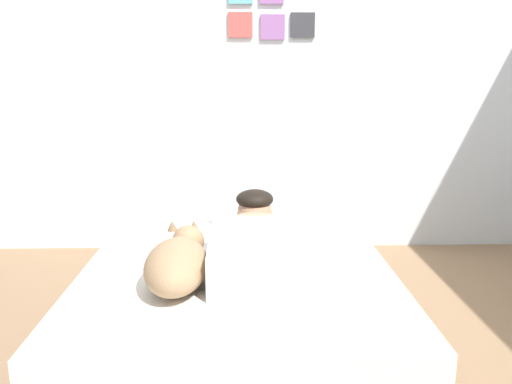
{
  "coord_description": "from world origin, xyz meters",
  "views": [
    {
      "loc": [
        -0.2,
        -1.98,
        1.23
      ],
      "look_at": [
        -0.13,
        0.74,
        0.61
      ],
      "focal_mm": 36.11,
      "sensor_mm": 36.0,
      "label": 1
    }
  ],
  "objects_px": {
    "person_lying": "(257,241)",
    "dog": "(178,262)",
    "coffee_cup": "(269,225)",
    "bed": "(238,289)",
    "cell_phone": "(298,262)",
    "pillow": "(255,215)"
  },
  "relations": [
    {
      "from": "bed",
      "to": "pillow",
      "type": "bearing_deg",
      "value": 79.41
    },
    {
      "from": "bed",
      "to": "person_lying",
      "type": "height_order",
      "value": "person_lying"
    },
    {
      "from": "coffee_cup",
      "to": "cell_phone",
      "type": "distance_m",
      "value": 0.52
    },
    {
      "from": "bed",
      "to": "coffee_cup",
      "type": "relative_size",
      "value": 15.82
    },
    {
      "from": "cell_phone",
      "to": "dog",
      "type": "bearing_deg",
      "value": -155.45
    },
    {
      "from": "person_lying",
      "to": "cell_phone",
      "type": "bearing_deg",
      "value": -7.78
    },
    {
      "from": "bed",
      "to": "cell_phone",
      "type": "xyz_separation_m",
      "value": [
        0.29,
        -0.13,
        0.19
      ]
    },
    {
      "from": "dog",
      "to": "coffee_cup",
      "type": "bearing_deg",
      "value": 60.78
    },
    {
      "from": "person_lying",
      "to": "dog",
      "type": "height_order",
      "value": "person_lying"
    },
    {
      "from": "person_lying",
      "to": "dog",
      "type": "bearing_deg",
      "value": -141.32
    },
    {
      "from": "cell_phone",
      "to": "coffee_cup",
      "type": "bearing_deg",
      "value": 102.5
    },
    {
      "from": "coffee_cup",
      "to": "cell_phone",
      "type": "xyz_separation_m",
      "value": [
        0.11,
        -0.51,
        -0.03
      ]
    },
    {
      "from": "person_lying",
      "to": "dog",
      "type": "xyz_separation_m",
      "value": [
        -0.34,
        -0.27,
        -0.0
      ]
    },
    {
      "from": "person_lying",
      "to": "coffee_cup",
      "type": "bearing_deg",
      "value": 80.22
    },
    {
      "from": "pillow",
      "to": "person_lying",
      "type": "distance_m",
      "value": 0.65
    },
    {
      "from": "dog",
      "to": "pillow",
      "type": "bearing_deg",
      "value": 69.22
    },
    {
      "from": "dog",
      "to": "cell_phone",
      "type": "xyz_separation_m",
      "value": [
        0.53,
        0.24,
        -0.1
      ]
    },
    {
      "from": "bed",
      "to": "cell_phone",
      "type": "bearing_deg",
      "value": -24.17
    },
    {
      "from": "pillow",
      "to": "cell_phone",
      "type": "distance_m",
      "value": 0.7
    },
    {
      "from": "person_lying",
      "to": "dog",
      "type": "distance_m",
      "value": 0.43
    },
    {
      "from": "cell_phone",
      "to": "pillow",
      "type": "bearing_deg",
      "value": 105.48
    },
    {
      "from": "dog",
      "to": "cell_phone",
      "type": "height_order",
      "value": "dog"
    }
  ]
}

